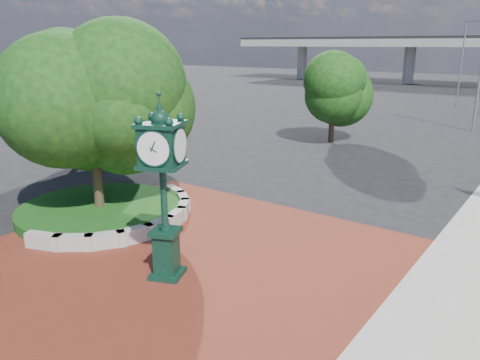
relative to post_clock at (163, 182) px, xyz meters
name	(u,v)px	position (x,y,z in m)	size (l,w,h in m)	color
ground	(199,248)	(-0.57, 2.03, -2.80)	(200.00, 200.00, 0.00)	black
plaza	(178,258)	(-0.57, 1.03, -2.78)	(12.00, 12.00, 0.04)	maroon
planter_wall	(141,222)	(-3.28, 2.03, -2.53)	(2.96, 6.77, 0.54)	#9E9B93
grass_bed	(100,211)	(-5.57, 2.03, -2.60)	(6.10, 6.10, 0.40)	#123F12
tree_planter	(92,119)	(-5.57, 2.03, 0.93)	(5.20, 5.20, 6.33)	#38281C
tree_northwest	(76,86)	(-13.57, 7.03, 1.33)	(5.60, 5.60, 6.93)	#38281C
tree_street	(333,93)	(-4.57, 20.03, 0.44)	(4.40, 4.40, 5.45)	#38281C
post_clock	(163,182)	(0.00, 0.00, 0.00)	(1.32, 1.32, 5.09)	black
street_lamp_far	(464,57)	(-1.94, 44.97, 2.21)	(1.87, 0.70, 8.55)	slate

